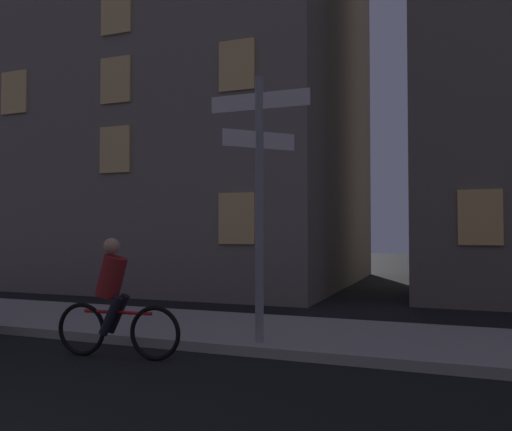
% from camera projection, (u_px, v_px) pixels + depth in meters
% --- Properties ---
extents(sidewalk_kerb, '(40.00, 2.67, 0.14)m').
position_uv_depth(sidewalk_kerb, '(210.00, 329.00, 8.69)').
color(sidewalk_kerb, '#9E9991').
rests_on(sidewalk_kerb, ground_plane).
extents(signpost, '(1.49, 0.81, 3.77)m').
position_uv_depth(signpost, '(259.00, 185.00, 7.36)').
color(signpost, gray).
rests_on(signpost, sidewalk_kerb).
extents(cyclist, '(1.82, 0.36, 1.61)m').
position_uv_depth(cyclist, '(114.00, 302.00, 6.99)').
color(cyclist, black).
rests_on(cyclist, ground_plane).
extents(building_left_block, '(13.60, 9.72, 13.83)m').
position_uv_depth(building_left_block, '(158.00, 86.00, 18.59)').
color(building_left_block, slate).
rests_on(building_left_block, ground_plane).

